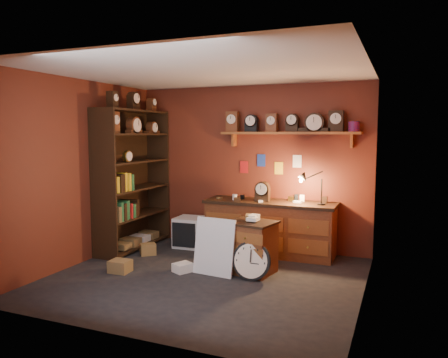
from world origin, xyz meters
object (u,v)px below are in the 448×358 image
at_px(workbench, 270,225).
at_px(low_cabinet, 251,245).
at_px(shelving_unit, 131,173).
at_px(big_round_clock, 251,261).

bearing_deg(workbench, low_cabinet, -88.26).
relative_size(shelving_unit, low_cabinet, 3.19).
distance_m(workbench, low_cabinet, 1.01).
bearing_deg(shelving_unit, workbench, 12.40).
xyz_separation_m(workbench, big_round_clock, (0.13, -1.28, -0.22)).
height_order(workbench, low_cabinet, workbench).
height_order(low_cabinet, big_round_clock, low_cabinet).
xyz_separation_m(workbench, low_cabinet, (0.03, -1.01, -0.08)).
relative_size(shelving_unit, workbench, 1.24).
relative_size(low_cabinet, big_round_clock, 1.57).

